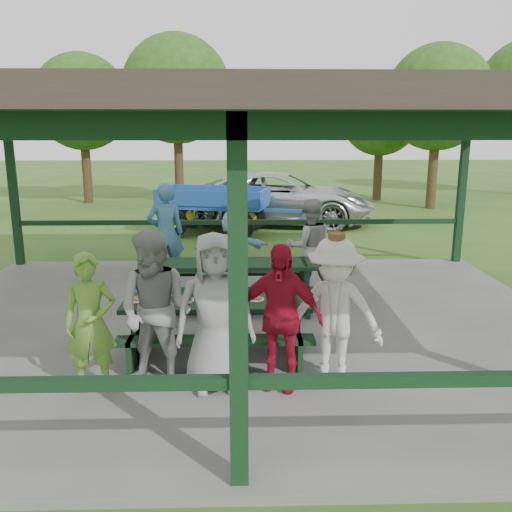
{
  "coord_description": "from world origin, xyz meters",
  "views": [
    {
      "loc": [
        0.03,
        -7.8,
        2.98
      ],
      "look_at": [
        0.23,
        -0.3,
        1.21
      ],
      "focal_mm": 38.0,
      "sensor_mm": 36.0,
      "label": 1
    }
  ],
  "objects_px": {
    "contestant_green": "(90,323)",
    "farm_trailer": "(214,210)",
    "spectator_lblue": "(233,250)",
    "picnic_table_far": "(234,278)",
    "contestant_red": "(279,317)",
    "contestant_grey_left": "(156,311)",
    "contestant_white_fedora": "(334,313)",
    "spectator_blue": "(166,233)",
    "spectator_grey": "(310,247)",
    "picnic_table_near": "(217,321)",
    "contestant_grey_mid": "(215,312)",
    "pickup_truck": "(280,198)"
  },
  "relations": [
    {
      "from": "contestant_green",
      "to": "farm_trailer",
      "type": "xyz_separation_m",
      "value": [
        0.89,
        9.77,
        -0.18
      ]
    },
    {
      "from": "spectator_lblue",
      "to": "picnic_table_far",
      "type": "bearing_deg",
      "value": 80.23
    },
    {
      "from": "contestant_red",
      "to": "contestant_grey_left",
      "type": "bearing_deg",
      "value": -162.4
    },
    {
      "from": "contestant_white_fedora",
      "to": "spectator_blue",
      "type": "bearing_deg",
      "value": 138.73
    },
    {
      "from": "contestant_grey_left",
      "to": "spectator_grey",
      "type": "xyz_separation_m",
      "value": [
        2.15,
        3.58,
        -0.06
      ]
    },
    {
      "from": "spectator_lblue",
      "to": "spectator_blue",
      "type": "bearing_deg",
      "value": -33.63
    },
    {
      "from": "contestant_green",
      "to": "spectator_blue",
      "type": "height_order",
      "value": "spectator_blue"
    },
    {
      "from": "picnic_table_near",
      "to": "contestant_grey_mid",
      "type": "bearing_deg",
      "value": -88.64
    },
    {
      "from": "picnic_table_far",
      "to": "contestant_grey_mid",
      "type": "distance_m",
      "value": 2.94
    },
    {
      "from": "contestant_green",
      "to": "contestant_grey_left",
      "type": "bearing_deg",
      "value": -5.48
    },
    {
      "from": "picnic_table_near",
      "to": "contestant_green",
      "type": "distance_m",
      "value": 1.67
    },
    {
      "from": "contestant_red",
      "to": "spectator_grey",
      "type": "height_order",
      "value": "spectator_grey"
    },
    {
      "from": "contestant_grey_left",
      "to": "spectator_blue",
      "type": "height_order",
      "value": "spectator_blue"
    },
    {
      "from": "picnic_table_far",
      "to": "pickup_truck",
      "type": "distance_m",
      "value": 8.65
    },
    {
      "from": "contestant_grey_left",
      "to": "contestant_red",
      "type": "bearing_deg",
      "value": 16.66
    },
    {
      "from": "contestant_white_fedora",
      "to": "spectator_lblue",
      "type": "height_order",
      "value": "contestant_white_fedora"
    },
    {
      "from": "picnic_table_far",
      "to": "farm_trailer",
      "type": "xyz_separation_m",
      "value": [
        -0.66,
        6.85,
        0.13
      ]
    },
    {
      "from": "picnic_table_far",
      "to": "contestant_green",
      "type": "bearing_deg",
      "value": -117.97
    },
    {
      "from": "contestant_red",
      "to": "farm_trailer",
      "type": "relative_size",
      "value": 0.41
    },
    {
      "from": "farm_trailer",
      "to": "picnic_table_far",
      "type": "bearing_deg",
      "value": -70.54
    },
    {
      "from": "picnic_table_near",
      "to": "contestant_grey_left",
      "type": "height_order",
      "value": "contestant_grey_left"
    },
    {
      "from": "picnic_table_near",
      "to": "farm_trailer",
      "type": "height_order",
      "value": "farm_trailer"
    },
    {
      "from": "contestant_green",
      "to": "contestant_white_fedora",
      "type": "height_order",
      "value": "contestant_white_fedora"
    },
    {
      "from": "contestant_green",
      "to": "pickup_truck",
      "type": "relative_size",
      "value": 0.27
    },
    {
      "from": "pickup_truck",
      "to": "picnic_table_far",
      "type": "bearing_deg",
      "value": -178.15
    },
    {
      "from": "spectator_blue",
      "to": "spectator_lblue",
      "type": "bearing_deg",
      "value": 140.36
    },
    {
      "from": "contestant_grey_mid",
      "to": "spectator_blue",
      "type": "relative_size",
      "value": 0.95
    },
    {
      "from": "picnic_table_near",
      "to": "pickup_truck",
      "type": "xyz_separation_m",
      "value": [
        1.56,
        10.54,
        0.25
      ]
    },
    {
      "from": "spectator_grey",
      "to": "contestant_grey_mid",
      "type": "bearing_deg",
      "value": 61.85
    },
    {
      "from": "contestant_green",
      "to": "contestant_grey_mid",
      "type": "height_order",
      "value": "contestant_grey_mid"
    },
    {
      "from": "picnic_table_near",
      "to": "contestant_white_fedora",
      "type": "relative_size",
      "value": 1.34
    },
    {
      "from": "picnic_table_far",
      "to": "contestant_white_fedora",
      "type": "xyz_separation_m",
      "value": [
        1.16,
        -2.85,
        0.39
      ]
    },
    {
      "from": "contestant_green",
      "to": "spectator_lblue",
      "type": "bearing_deg",
      "value": 59.44
    },
    {
      "from": "contestant_red",
      "to": "contestant_white_fedora",
      "type": "bearing_deg",
      "value": 21.65
    },
    {
      "from": "contestant_grey_left",
      "to": "spectator_grey",
      "type": "bearing_deg",
      "value": 76.32
    },
    {
      "from": "contestant_green",
      "to": "spectator_grey",
      "type": "distance_m",
      "value": 4.63
    },
    {
      "from": "picnic_table_far",
      "to": "contestant_red",
      "type": "height_order",
      "value": "contestant_red"
    },
    {
      "from": "spectator_grey",
      "to": "picnic_table_far",
      "type": "bearing_deg",
      "value": 22.54
    },
    {
      "from": "contestant_green",
      "to": "contestant_grey_left",
      "type": "xyz_separation_m",
      "value": [
        0.72,
        0.05,
        0.12
      ]
    },
    {
      "from": "picnic_table_far",
      "to": "contestant_green",
      "type": "height_order",
      "value": "contestant_green"
    },
    {
      "from": "contestant_grey_left",
      "to": "farm_trailer",
      "type": "height_order",
      "value": "contestant_grey_left"
    },
    {
      "from": "contestant_grey_mid",
      "to": "contestant_white_fedora",
      "type": "distance_m",
      "value": 1.34
    },
    {
      "from": "spectator_lblue",
      "to": "spectator_grey",
      "type": "xyz_separation_m",
      "value": [
        1.36,
        -0.25,
        0.11
      ]
    },
    {
      "from": "contestant_grey_mid",
      "to": "contestant_red",
      "type": "height_order",
      "value": "contestant_grey_mid"
    },
    {
      "from": "contestant_grey_left",
      "to": "spectator_grey",
      "type": "height_order",
      "value": "contestant_grey_left"
    },
    {
      "from": "spectator_lblue",
      "to": "spectator_blue",
      "type": "xyz_separation_m",
      "value": [
        -1.27,
        0.51,
        0.22
      ]
    },
    {
      "from": "contestant_green",
      "to": "contestant_red",
      "type": "height_order",
      "value": "contestant_red"
    },
    {
      "from": "contestant_grey_mid",
      "to": "spectator_grey",
      "type": "relative_size",
      "value": 1.06
    },
    {
      "from": "contestant_white_fedora",
      "to": "spectator_blue",
      "type": "xyz_separation_m",
      "value": [
        -2.46,
        4.32,
        0.09
      ]
    },
    {
      "from": "picnic_table_near",
      "to": "contestant_red",
      "type": "bearing_deg",
      "value": -50.3
    }
  ]
}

